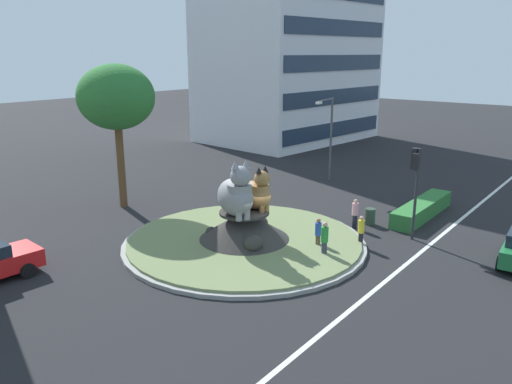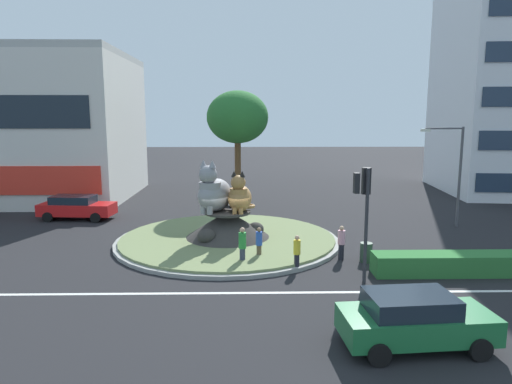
% 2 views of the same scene
% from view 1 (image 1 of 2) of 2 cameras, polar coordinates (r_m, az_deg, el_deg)
% --- Properties ---
extents(ground_plane, '(160.00, 160.00, 0.00)m').
position_cam_1_polar(ground_plane, '(24.94, -1.32, -5.89)').
color(ground_plane, black).
extents(lane_centreline, '(112.00, 0.20, 0.01)m').
position_cam_1_polar(lane_centreline, '(21.47, 14.03, -10.06)').
color(lane_centreline, silver).
rests_on(lane_centreline, ground).
extents(roundabout_island, '(11.82, 11.82, 1.69)m').
position_cam_1_polar(roundabout_island, '(24.76, -1.31, -4.81)').
color(roundabout_island, gray).
rests_on(roundabout_island, ground).
extents(cat_statue_grey, '(2.70, 2.81, 2.76)m').
position_cam_1_polar(cat_statue_grey, '(23.49, -2.22, -0.32)').
color(cat_statue_grey, gray).
rests_on(cat_statue_grey, roundabout_island).
extents(cat_statue_tabby, '(1.58, 2.19, 2.21)m').
position_cam_1_polar(cat_statue_tabby, '(24.50, -0.00, -0.13)').
color(cat_statue_tabby, '#9E703D').
rests_on(cat_statue_tabby, roundabout_island).
extents(traffic_light_mast, '(0.71, 0.55, 4.63)m').
position_cam_1_polar(traffic_light_mast, '(25.74, 17.52, 2.00)').
color(traffic_light_mast, '#2D2D33').
rests_on(traffic_light_mast, ground).
extents(office_tower, '(18.03, 13.91, 25.91)m').
position_cam_1_polar(office_tower, '(54.81, 3.76, 19.53)').
color(office_tower, silver).
rests_on(office_tower, ground).
extents(clipped_hedge_strip, '(6.43, 1.20, 0.90)m').
position_cam_1_polar(clipped_hedge_strip, '(30.36, 18.23, -1.84)').
color(clipped_hedge_strip, '#2D7033').
rests_on(clipped_hedge_strip, ground).
extents(broadleaf_tree_behind_island, '(4.46, 4.46, 8.50)m').
position_cam_1_polar(broadleaf_tree_behind_island, '(30.74, -15.52, 10.21)').
color(broadleaf_tree_behind_island, brown).
rests_on(broadleaf_tree_behind_island, ground).
extents(streetlight_arm, '(2.68, 0.52, 6.04)m').
position_cam_1_polar(streetlight_arm, '(36.49, 8.26, 6.76)').
color(streetlight_arm, '#4C4C51').
rests_on(streetlight_arm, ground).
extents(pedestrian_green_shirt, '(0.34, 0.34, 1.77)m').
position_cam_1_polar(pedestrian_green_shirt, '(23.10, 7.74, -5.31)').
color(pedestrian_green_shirt, '#33384C').
rests_on(pedestrian_green_shirt, ground).
extents(pedestrian_blue_shirt, '(0.30, 0.30, 1.57)m').
position_cam_1_polar(pedestrian_blue_shirt, '(24.13, 7.03, -4.63)').
color(pedestrian_blue_shirt, brown).
rests_on(pedestrian_blue_shirt, ground).
extents(pedestrian_pink_shirt, '(0.34, 0.34, 1.61)m').
position_cam_1_polar(pedestrian_pink_shirt, '(27.35, 11.13, -2.35)').
color(pedestrian_pink_shirt, black).
rests_on(pedestrian_pink_shirt, ground).
extents(pedestrian_yellow_shirt, '(0.31, 0.31, 1.56)m').
position_cam_1_polar(pedestrian_yellow_shirt, '(24.84, 11.78, -4.28)').
color(pedestrian_yellow_shirt, black).
rests_on(pedestrian_yellow_shirt, ground).
extents(litter_bin, '(0.56, 0.56, 0.90)m').
position_cam_1_polar(litter_bin, '(28.24, 12.75, -2.72)').
color(litter_bin, '#2D4233').
rests_on(litter_bin, ground).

